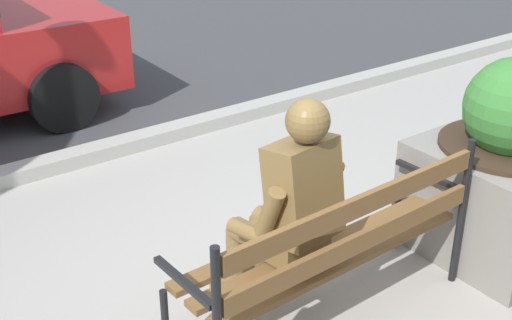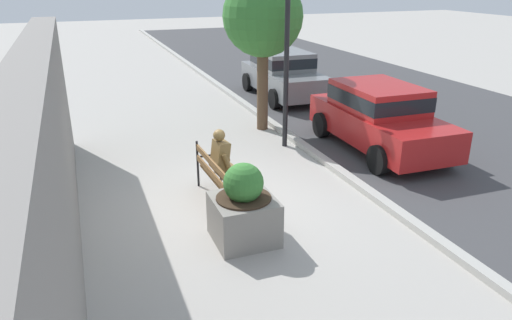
% 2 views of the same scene
% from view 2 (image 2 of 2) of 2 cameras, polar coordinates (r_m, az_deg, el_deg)
% --- Properties ---
extents(ground_plane, '(80.00, 80.00, 0.00)m').
position_cam_2_polar(ground_plane, '(8.92, -4.96, -5.29)').
color(ground_plane, '#ADA8A0').
extents(curb_stone, '(60.00, 0.20, 0.12)m').
position_cam_2_polar(curb_stone, '(9.99, 11.23, -2.26)').
color(curb_stone, '#B2AFA8').
rests_on(curb_stone, ground).
extents(building_wall_behind, '(12.00, 0.50, 3.07)m').
position_cam_2_polar(building_wall_behind, '(6.69, -23.52, -1.99)').
color(building_wall_behind, gray).
rests_on(building_wall_behind, ground).
extents(park_bench, '(1.82, 0.60, 0.95)m').
position_cam_2_polar(park_bench, '(8.76, -4.33, -1.86)').
color(park_bench, brown).
rests_on(park_bench, ground).
extents(bronze_statue_seated, '(0.61, 0.82, 1.37)m').
position_cam_2_polar(bronze_statue_seated, '(8.93, -3.36, -0.53)').
color(bronze_statue_seated, olive).
rests_on(bronze_statue_seated, ground).
extents(concrete_planter, '(0.96, 0.96, 1.30)m').
position_cam_2_polar(concrete_planter, '(7.54, -1.47, -5.88)').
color(concrete_planter, gray).
rests_on(concrete_planter, ground).
extents(street_tree_near_bench, '(2.05, 2.05, 4.01)m').
position_cam_2_polar(street_tree_near_bench, '(12.66, 0.82, 16.56)').
color(street_tree_near_bench, brown).
rests_on(street_tree_near_bench, ground).
extents(parked_car_grey, '(4.14, 1.99, 1.56)m').
position_cam_2_polar(parked_car_grey, '(16.62, 3.25, 10.34)').
color(parked_car_grey, slate).
rests_on(parked_car_grey, ground).
extents(parked_car_red, '(4.14, 1.99, 1.56)m').
position_cam_2_polar(parked_car_red, '(11.81, 14.43, 5.18)').
color(parked_car_red, '#B21E1E').
rests_on(parked_car_red, ground).
extents(lamp_post, '(0.32, 0.32, 3.90)m').
position_cam_2_polar(lamp_post, '(11.31, 3.70, 13.98)').
color(lamp_post, black).
rests_on(lamp_post, ground).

